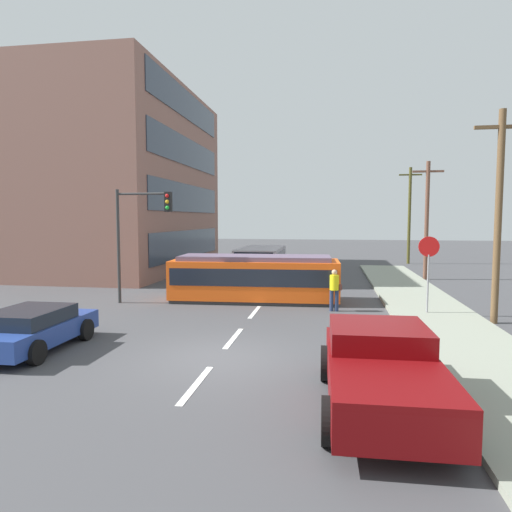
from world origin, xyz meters
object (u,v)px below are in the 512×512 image
traffic_light_mast (139,224)px  utility_pole_near (498,213)px  pedestrian_crossing (334,288)px  pickup_truck_parked (381,369)px  utility_pole_mid (427,218)px  parked_sedan_near (32,328)px  stop_sign (429,258)px  streetcar_tram (255,277)px  city_bus (261,261)px  utility_pole_far (409,214)px

traffic_light_mast → utility_pole_near: bearing=-6.4°
pedestrian_crossing → pickup_truck_parked: size_ratio=0.33×
traffic_light_mast → utility_pole_mid: utility_pole_mid is taller
parked_sedan_near → traffic_light_mast: traffic_light_mast is taller
parked_sedan_near → stop_sign: bearing=28.7°
pickup_truck_parked → parked_sedan_near: size_ratio=1.26×
streetcar_tram → city_bus: (-0.93, 7.98, 0.02)m
city_bus → utility_pole_mid: utility_pole_mid is taller
streetcar_tram → city_bus: size_ratio=1.34×
pedestrian_crossing → traffic_light_mast: (-8.31, 0.31, 2.51)m
pedestrian_crossing → stop_sign: size_ratio=0.58×
city_bus → utility_pole_mid: (9.97, 0.83, 2.65)m
utility_pole_mid → city_bus: bearing=-175.2°
streetcar_tram → pedestrian_crossing: streetcar_tram is taller
city_bus → traffic_light_mast: size_ratio=1.14×
city_bus → pickup_truck_parked: (5.23, -19.15, -0.28)m
streetcar_tram → utility_pole_near: utility_pole_near is taller
pickup_truck_parked → utility_pole_near: bearing=59.8°
parked_sedan_near → utility_pole_far: 31.22m
pedestrian_crossing → utility_pole_far: bearing=73.3°
pickup_truck_parked → utility_pole_mid: (4.74, 19.98, 2.93)m
parked_sedan_near → traffic_light_mast: size_ratio=0.81×
utility_pole_mid → streetcar_tram: bearing=-135.7°
pickup_truck_parked → utility_pole_near: (4.75, 8.17, 3.08)m
stop_sign → parked_sedan_near: bearing=-151.3°
stop_sign → pickup_truck_parked: bearing=-106.4°
city_bus → utility_pole_far: (10.59, 10.79, 3.02)m
pedestrian_crossing → utility_pole_mid: size_ratio=0.24×
pickup_truck_parked → stop_sign: (2.67, 9.04, 1.40)m
utility_pole_far → utility_pole_near: bearing=-91.6°
pedestrian_crossing → stop_sign: stop_sign is taller
traffic_light_mast → pedestrian_crossing: bearing=-2.2°
pedestrian_crossing → traffic_light_mast: bearing=177.8°
pickup_truck_parked → pedestrian_crossing: bearing=94.9°
pickup_truck_parked → traffic_light_mast: 13.59m
parked_sedan_near → stop_sign: size_ratio=1.39×
utility_pole_near → utility_pole_mid: utility_pole_near is taller
streetcar_tram → utility_pole_near: (9.06, -3.00, 2.83)m
traffic_light_mast → utility_pole_far: (14.47, 20.21, 0.64)m
streetcar_tram → parked_sedan_near: (-4.90, -8.63, -0.43)m
city_bus → pedestrian_crossing: (4.43, -9.73, -0.13)m
parked_sedan_near → traffic_light_mast: bearing=89.2°
utility_pole_mid → pickup_truck_parked: bearing=-103.3°
streetcar_tram → utility_pole_far: 21.32m
stop_sign → streetcar_tram: bearing=163.0°
city_bus → utility_pole_near: size_ratio=0.76×
stop_sign → utility_pole_far: (2.69, 20.89, 1.90)m
pedestrian_crossing → pickup_truck_parked: pedestrian_crossing is taller
streetcar_tram → utility_pole_mid: utility_pole_mid is taller
city_bus → pedestrian_crossing: 10.69m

